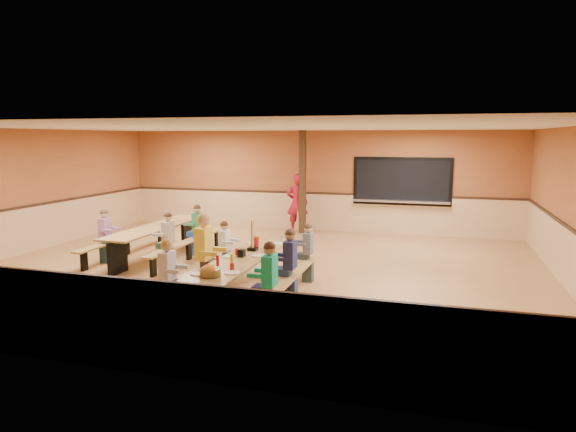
% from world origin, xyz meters
% --- Properties ---
extents(ground, '(12.00, 12.00, 0.00)m').
position_xyz_m(ground, '(0.00, 0.00, 0.00)').
color(ground, '#9A673A').
rests_on(ground, ground).
extents(room_envelope, '(12.04, 10.04, 3.02)m').
position_xyz_m(room_envelope, '(0.00, 0.00, 0.69)').
color(room_envelope, '#9C562D').
rests_on(room_envelope, ground).
extents(kitchen_pass_through, '(2.78, 0.28, 1.38)m').
position_xyz_m(kitchen_pass_through, '(2.60, 4.96, 1.49)').
color(kitchen_pass_through, black).
rests_on(kitchen_pass_through, ground).
extents(structural_post, '(0.18, 0.18, 3.00)m').
position_xyz_m(structural_post, '(-0.20, 4.40, 1.50)').
color(structural_post, '#301E10').
rests_on(structural_post, ground).
extents(cafeteria_table_main, '(1.91, 3.70, 0.74)m').
position_xyz_m(cafeteria_table_main, '(0.42, -2.09, 0.53)').
color(cafeteria_table_main, '#A17A40').
rests_on(cafeteria_table_main, ground).
extents(cafeteria_table_second, '(1.91, 3.70, 0.74)m').
position_xyz_m(cafeteria_table_second, '(-2.68, 0.42, 0.53)').
color(cafeteria_table_second, '#A17A40').
rests_on(cafeteria_table_second, ground).
extents(seated_child_white_left, '(0.37, 0.30, 1.20)m').
position_xyz_m(seated_child_white_left, '(-0.41, -3.07, 0.60)').
color(seated_child_white_left, silver).
rests_on(seated_child_white_left, ground).
extents(seated_adult_yellow, '(0.47, 0.39, 1.42)m').
position_xyz_m(seated_adult_yellow, '(-0.41, -1.76, 0.71)').
color(seated_adult_yellow, yellow).
rests_on(seated_adult_yellow, ground).
extents(seated_child_grey_left, '(0.34, 0.27, 1.14)m').
position_xyz_m(seated_child_grey_left, '(-0.41, -0.84, 0.57)').
color(seated_child_grey_left, white).
rests_on(seated_child_grey_left, ground).
extents(seated_child_teal_right, '(0.38, 0.31, 1.24)m').
position_xyz_m(seated_child_teal_right, '(1.24, -2.94, 0.62)').
color(seated_child_teal_right, '#18AC84').
rests_on(seated_child_teal_right, ground).
extents(seated_child_navy_right, '(0.38, 0.31, 1.24)m').
position_xyz_m(seated_child_navy_right, '(1.24, -1.84, 0.62)').
color(seated_child_navy_right, '#1D214E').
rests_on(seated_child_navy_right, ground).
extents(seated_child_char_right, '(0.33, 0.27, 1.13)m').
position_xyz_m(seated_child_char_right, '(1.24, -0.59, 0.56)').
color(seated_child_char_right, '#575B63').
rests_on(seated_child_char_right, ground).
extents(seated_child_purple_sec, '(0.36, 0.29, 1.19)m').
position_xyz_m(seated_child_purple_sec, '(-3.50, -0.38, 0.59)').
color(seated_child_purple_sec, '#995F8D').
rests_on(seated_child_purple_sec, ground).
extents(seated_child_green_sec, '(0.36, 0.30, 1.20)m').
position_xyz_m(seated_child_green_sec, '(-1.85, 0.88, 0.60)').
color(seated_child_green_sec, '#316F39').
rests_on(seated_child_green_sec, ground).
extents(seated_child_tan_sec, '(0.37, 0.30, 1.21)m').
position_xyz_m(seated_child_tan_sec, '(-1.85, -0.49, 0.61)').
color(seated_child_tan_sec, '#A99B89').
rests_on(seated_child_tan_sec, ground).
extents(standing_woman, '(0.72, 0.55, 1.74)m').
position_xyz_m(standing_woman, '(-0.38, 4.48, 0.87)').
color(standing_woman, maroon).
rests_on(standing_woman, ground).
extents(punch_pitcher, '(0.16, 0.16, 0.22)m').
position_xyz_m(punch_pitcher, '(0.38, -1.22, 0.85)').
color(punch_pitcher, red).
rests_on(punch_pitcher, cafeteria_table_main).
extents(chip_bowl, '(0.32, 0.32, 0.15)m').
position_xyz_m(chip_bowl, '(0.41, -3.25, 0.81)').
color(chip_bowl, '#F9A627').
rests_on(chip_bowl, cafeteria_table_main).
extents(napkin_dispenser, '(0.10, 0.14, 0.13)m').
position_xyz_m(napkin_dispenser, '(0.39, -1.92, 0.80)').
color(napkin_dispenser, black).
rests_on(napkin_dispenser, cafeteria_table_main).
extents(condiment_mustard, '(0.06, 0.06, 0.17)m').
position_xyz_m(condiment_mustard, '(0.43, -2.46, 0.82)').
color(condiment_mustard, yellow).
rests_on(condiment_mustard, cafeteria_table_main).
extents(condiment_ketchup, '(0.06, 0.06, 0.17)m').
position_xyz_m(condiment_ketchup, '(0.25, -2.61, 0.82)').
color(condiment_ketchup, '#B2140F').
rests_on(condiment_ketchup, cafeteria_table_main).
extents(table_paddle, '(0.16, 0.16, 0.56)m').
position_xyz_m(table_paddle, '(0.40, -1.41, 0.88)').
color(table_paddle, black).
rests_on(table_paddle, cafeteria_table_main).
extents(place_settings, '(0.65, 3.30, 0.11)m').
position_xyz_m(place_settings, '(0.42, -2.09, 0.80)').
color(place_settings, beige).
rests_on(place_settings, cafeteria_table_main).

